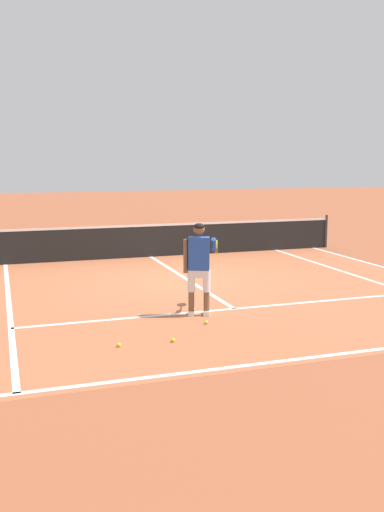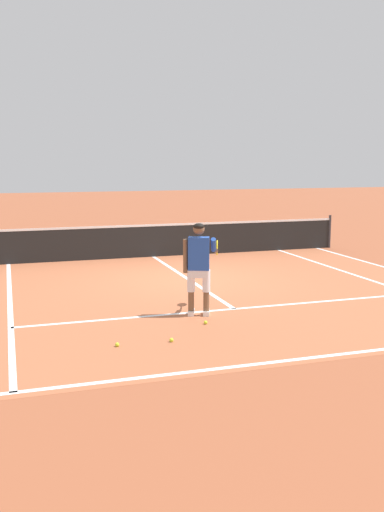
# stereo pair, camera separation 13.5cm
# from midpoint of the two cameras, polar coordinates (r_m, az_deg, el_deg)

# --- Properties ---
(ground_plane) EXTENTS (80.00, 80.00, 0.00)m
(ground_plane) POSITION_cam_midpoint_polar(r_m,az_deg,el_deg) (13.92, -0.18, -2.27)
(ground_plane) COLOR #9E5133
(court_inner_surface) EXTENTS (10.98, 9.72, 0.00)m
(court_inner_surface) POSITION_cam_midpoint_polar(r_m,az_deg,el_deg) (12.73, 1.58, -3.38)
(court_inner_surface) COLOR #B2603D
(court_inner_surface) RESTS_ON ground
(line_baseline) EXTENTS (10.98, 0.10, 0.01)m
(line_baseline) POSITION_cam_midpoint_polar(r_m,az_deg,el_deg) (8.64, 12.07, -9.84)
(line_baseline) COLOR white
(line_baseline) RESTS_ON ground
(line_service) EXTENTS (8.23, 0.10, 0.01)m
(line_service) POSITION_cam_midpoint_polar(r_m,az_deg,el_deg) (11.15, 4.56, -5.25)
(line_service) COLOR white
(line_service) RESTS_ON ground
(line_centre_service) EXTENTS (0.10, 6.40, 0.01)m
(line_centre_service) POSITION_cam_midpoint_polar(r_m,az_deg,el_deg) (14.08, -0.40, -2.11)
(line_centre_service) COLOR white
(line_centre_service) RESTS_ON ground
(line_singles_left) EXTENTS (0.10, 9.32, 0.01)m
(line_singles_left) POSITION_cam_midpoint_polar(r_m,az_deg,el_deg) (12.03, -17.30, -4.55)
(line_singles_left) COLOR white
(line_singles_left) RESTS_ON ground
(line_singles_right) EXTENTS (0.10, 9.32, 0.01)m
(line_singles_right) POSITION_cam_midpoint_polar(r_m,az_deg,el_deg) (14.59, 17.01, -2.12)
(line_singles_right) COLOR white
(line_singles_right) RESTS_ON ground
(tennis_net) EXTENTS (11.96, 0.08, 1.07)m
(tennis_net) POSITION_cam_midpoint_polar(r_m,az_deg,el_deg) (17.04, -3.64, 1.58)
(tennis_net) COLOR #333338
(tennis_net) RESTS_ON ground
(tennis_player) EXTENTS (0.94, 1.00, 1.71)m
(tennis_player) POSITION_cam_midpoint_polar(r_m,az_deg,el_deg) (10.49, 1.09, -0.65)
(tennis_player) COLOR white
(tennis_player) RESTS_ON ground
(tennis_ball_near_feet) EXTENTS (0.07, 0.07, 0.07)m
(tennis_ball_near_feet) POSITION_cam_midpoint_polar(r_m,az_deg,el_deg) (9.00, -6.99, -8.72)
(tennis_ball_near_feet) COLOR #CCE02D
(tennis_ball_near_feet) RESTS_ON ground
(tennis_ball_by_baseline) EXTENTS (0.07, 0.07, 0.07)m
(tennis_ball_by_baseline) POSITION_cam_midpoint_polar(r_m,az_deg,el_deg) (9.15, -1.63, -8.33)
(tennis_ball_by_baseline) COLOR #CCE02D
(tennis_ball_by_baseline) RESTS_ON ground
(tennis_ball_mid_court) EXTENTS (0.07, 0.07, 0.07)m
(tennis_ball_mid_court) POSITION_cam_midpoint_polar(r_m,az_deg,el_deg) (10.11, 1.74, -6.60)
(tennis_ball_mid_court) COLOR #CCE02D
(tennis_ball_mid_court) RESTS_ON ground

